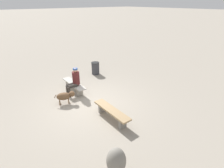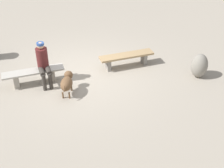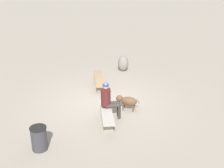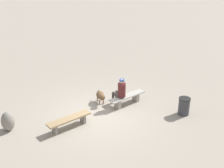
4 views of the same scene
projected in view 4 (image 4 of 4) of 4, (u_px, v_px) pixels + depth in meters
The scene contains 7 objects.
ground at pixel (100, 115), 12.70m from camera, with size 210.00×210.00×0.06m, color #9E9384.
bench_left at pixel (69, 121), 11.66m from camera, with size 1.79×0.45×0.44m.
bench_right at pixel (127, 98), 13.38m from camera, with size 1.81×0.44×0.44m.
seated_person at pixel (120, 91), 13.08m from camera, with size 0.34×0.68×1.30m.
dog at pixel (101, 96), 13.46m from camera, with size 0.54×0.81×0.55m.
trash_bin at pixel (184, 106), 12.59m from camera, with size 0.49×0.49×0.74m.
boulder at pixel (8, 121), 11.50m from camera, with size 0.51×0.51×0.77m, color gray.
Camera 4 is at (-6.77, -8.65, 6.50)m, focal length 49.13 mm.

